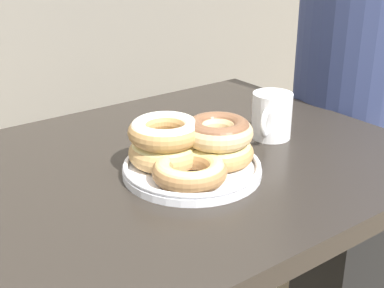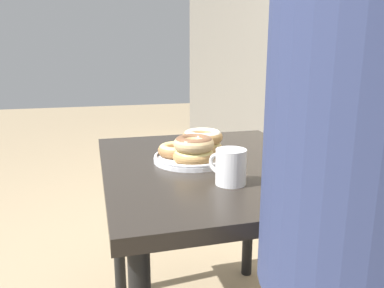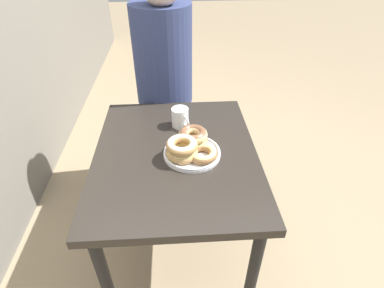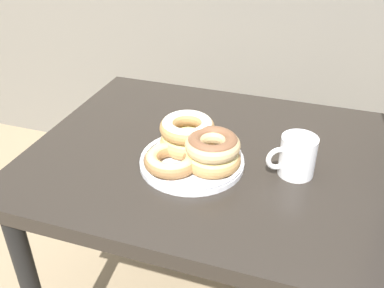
{
  "view_description": "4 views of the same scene",
  "coord_description": "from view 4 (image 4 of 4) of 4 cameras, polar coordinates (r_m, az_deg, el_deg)",
  "views": [
    {
      "loc": [
        -0.56,
        -0.65,
        1.15
      ],
      "look_at": [
        -0.03,
        0.06,
        0.78
      ],
      "focal_mm": 50.0,
      "sensor_mm": 36.0,
      "label": 1
    },
    {
      "loc": [
        1.14,
        -0.25,
        1.07
      ],
      "look_at": [
        -0.03,
        0.06,
        0.78
      ],
      "focal_mm": 35.0,
      "sensor_mm": 36.0,
      "label": 2
    },
    {
      "loc": [
        -1.08,
        0.13,
        1.56
      ],
      "look_at": [
        -0.03,
        0.06,
        0.78
      ],
      "focal_mm": 28.0,
      "sensor_mm": 36.0,
      "label": 3
    },
    {
      "loc": [
        0.25,
        -0.76,
        1.32
      ],
      "look_at": [
        -0.03,
        0.06,
        0.78
      ],
      "focal_mm": 40.0,
      "sensor_mm": 36.0,
      "label": 4
    }
  ],
  "objects": [
    {
      "name": "dining_table",
      "position": [
        1.16,
        2.47,
        -4.79
      ],
      "size": [
        0.92,
        0.74,
        0.72
      ],
      "color": "#28231E",
      "rests_on": "ground_plane"
    },
    {
      "name": "donut_plate",
      "position": [
        1.04,
        0.23,
        -0.54
      ],
      "size": [
        0.28,
        0.27,
        0.1
      ],
      "color": "white",
      "rests_on": "dining_table"
    },
    {
      "name": "coffee_mug",
      "position": [
        1.03,
        13.77,
        -1.53
      ],
      "size": [
        0.11,
        0.09,
        0.1
      ],
      "color": "white",
      "rests_on": "dining_table"
    }
  ]
}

